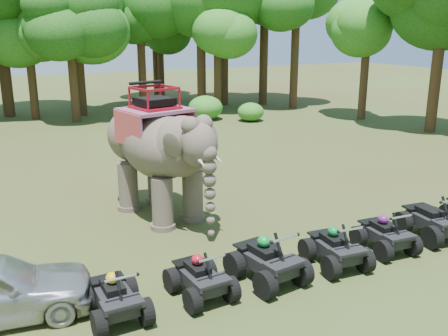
# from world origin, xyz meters

# --- Properties ---
(ground) EXTENTS (110.00, 110.00, 0.00)m
(ground) POSITION_xyz_m (0.00, 0.00, 0.00)
(ground) COLOR #47381E
(ground) RESTS_ON ground
(elephant) EXTENTS (3.04, 5.19, 4.09)m
(elephant) POSITION_xyz_m (-1.14, 3.33, 2.05)
(elephant) COLOR #4B3E36
(elephant) RESTS_ON ground
(atv_0) EXTENTS (1.15, 1.57, 1.17)m
(atv_0) POSITION_xyz_m (-4.01, -1.71, 0.58)
(atv_0) COLOR black
(atv_0) RESTS_ON ground
(atv_1) EXTENTS (1.21, 1.61, 1.15)m
(atv_1) POSITION_xyz_m (-2.13, -1.75, 0.58)
(atv_1) COLOR black
(atv_1) RESTS_ON ground
(atv_2) EXTENTS (1.49, 1.91, 1.31)m
(atv_2) POSITION_xyz_m (-0.48, -1.84, 0.66)
(atv_2) COLOR black
(atv_2) RESTS_ON ground
(atv_3) EXTENTS (1.34, 1.74, 1.21)m
(atv_3) POSITION_xyz_m (1.41, -1.99, 0.60)
(atv_3) COLOR black
(atv_3) RESTS_ON ground
(atv_4) EXTENTS (1.28, 1.67, 1.16)m
(atv_4) POSITION_xyz_m (3.14, -1.90, 0.58)
(atv_4) COLOR black
(atv_4) RESTS_ON ground
(atv_5) EXTENTS (1.52, 1.93, 1.32)m
(atv_5) POSITION_xyz_m (4.93, -1.90, 0.66)
(atv_5) COLOR black
(atv_5) RESTS_ON ground
(tree_0) EXTENTS (5.15, 5.15, 7.36)m
(tree_0) POSITION_xyz_m (0.00, 20.95, 3.68)
(tree_0) COLOR #195114
(tree_0) RESTS_ON ground
(tree_1) EXTENTS (6.04, 6.04, 8.63)m
(tree_1) POSITION_xyz_m (5.35, 23.72, 4.32)
(tree_1) COLOR #195114
(tree_1) RESTS_ON ground
(tree_2) EXTENTS (5.04, 5.04, 7.19)m
(tree_2) POSITION_xyz_m (9.48, 20.06, 3.60)
(tree_2) COLOR #195114
(tree_2) RESTS_ON ground
(tree_3) EXTENTS (6.39, 6.39, 9.13)m
(tree_3) POSITION_xyz_m (15.19, 19.15, 4.56)
(tree_3) COLOR #195114
(tree_3) RESTS_ON ground
(tree_4) EXTENTS (4.77, 4.77, 6.82)m
(tree_4) POSITION_xyz_m (16.36, 13.29, 3.41)
(tree_4) COLOR #195114
(tree_4) RESTS_ON ground
(tree_5) EXTENTS (7.00, 7.00, 10.00)m
(tree_5) POSITION_xyz_m (17.00, 8.45, 5.00)
(tree_5) COLOR #195114
(tree_5) RESTS_ON ground
(tree_26) EXTENTS (7.57, 7.57, 10.82)m
(tree_26) POSITION_xyz_m (9.04, 21.71, 5.41)
(tree_26) COLOR #195114
(tree_26) RESTS_ON ground
(tree_27) EXTENTS (5.29, 5.29, 7.55)m
(tree_27) POSITION_xyz_m (-2.10, 23.14, 3.78)
(tree_27) COLOR #195114
(tree_27) RESTS_ON ground
(tree_28) EXTENTS (5.66, 5.66, 8.09)m
(tree_28) POSITION_xyz_m (0.92, 23.14, 4.04)
(tree_28) COLOR #195114
(tree_28) RESTS_ON ground
(tree_29) EXTENTS (7.46, 7.46, 10.66)m
(tree_29) POSITION_xyz_m (11.58, 23.09, 5.33)
(tree_29) COLOR #195114
(tree_29) RESTS_ON ground
(tree_31) EXTENTS (5.16, 5.16, 7.37)m
(tree_31) POSITION_xyz_m (8.25, 27.64, 3.69)
(tree_31) COLOR #195114
(tree_31) RESTS_ON ground
(tree_34) EXTENTS (7.09, 7.09, 10.12)m
(tree_34) POSITION_xyz_m (-3.44, 24.92, 5.06)
(tree_34) COLOR #195114
(tree_34) RESTS_ON ground
(tree_36) EXTENTS (6.80, 6.80, 9.72)m
(tree_36) POSITION_xyz_m (8.24, 28.56, 4.86)
(tree_36) COLOR #195114
(tree_36) RESTS_ON ground
(tree_37) EXTENTS (7.67, 7.67, 10.95)m
(tree_37) POSITION_xyz_m (14.26, 21.80, 5.48)
(tree_37) COLOR #195114
(tree_37) RESTS_ON ground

